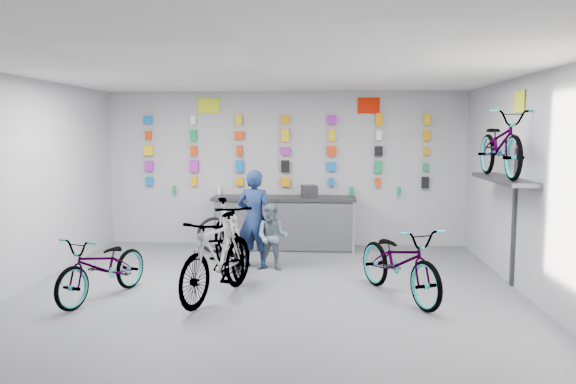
# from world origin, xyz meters

# --- Properties ---
(floor) EXTENTS (8.00, 8.00, 0.00)m
(floor) POSITION_xyz_m (0.00, 0.00, 0.00)
(floor) COLOR #56565B
(floor) RESTS_ON ground
(ceiling) EXTENTS (8.00, 8.00, 0.00)m
(ceiling) POSITION_xyz_m (0.00, 0.00, 3.00)
(ceiling) COLOR white
(ceiling) RESTS_ON wall_back
(wall_back) EXTENTS (7.00, 0.00, 7.00)m
(wall_back) POSITION_xyz_m (0.00, 4.00, 1.50)
(wall_back) COLOR #A9A9AB
(wall_back) RESTS_ON floor
(wall_front) EXTENTS (7.00, 0.00, 7.00)m
(wall_front) POSITION_xyz_m (0.00, -4.00, 1.50)
(wall_front) COLOR #A9A9AB
(wall_front) RESTS_ON floor
(wall_right) EXTENTS (0.00, 8.00, 8.00)m
(wall_right) POSITION_xyz_m (3.50, 0.00, 1.50)
(wall_right) COLOR #A9A9AB
(wall_right) RESTS_ON floor
(counter) EXTENTS (2.70, 0.66, 1.00)m
(counter) POSITION_xyz_m (0.00, 3.54, 0.49)
(counter) COLOR black
(counter) RESTS_ON floor
(merch_wall) EXTENTS (5.56, 0.08, 1.57)m
(merch_wall) POSITION_xyz_m (-0.06, 3.93, 1.80)
(merch_wall) COLOR blue
(merch_wall) RESTS_ON wall_back
(wall_bracket) EXTENTS (0.39, 1.90, 2.00)m
(wall_bracket) POSITION_xyz_m (3.33, 1.20, 1.46)
(wall_bracket) COLOR #333338
(wall_bracket) RESTS_ON wall_right
(sign_left) EXTENTS (0.42, 0.02, 0.30)m
(sign_left) POSITION_xyz_m (-1.50, 3.98, 2.72)
(sign_left) COLOR #D3E81C
(sign_left) RESTS_ON wall_back
(sign_right) EXTENTS (0.42, 0.02, 0.30)m
(sign_right) POSITION_xyz_m (1.60, 3.98, 2.72)
(sign_right) COLOR red
(sign_right) RESTS_ON wall_back
(sign_side) EXTENTS (0.02, 0.40, 0.30)m
(sign_side) POSITION_xyz_m (3.48, 1.20, 2.65)
(sign_side) COLOR #D3E81C
(sign_side) RESTS_ON wall_right
(bike_left) EXTENTS (1.11, 1.77, 0.88)m
(bike_left) POSITION_xyz_m (-2.18, 0.20, 0.44)
(bike_left) COLOR gray
(bike_left) RESTS_ON floor
(bike_center) EXTENTS (1.12, 1.96, 1.13)m
(bike_center) POSITION_xyz_m (-0.67, 0.33, 0.57)
(bike_center) COLOR gray
(bike_center) RESTS_ON floor
(bike_right) EXTENTS (1.40, 2.01, 1.00)m
(bike_right) POSITION_xyz_m (1.77, 0.50, 0.50)
(bike_right) COLOR gray
(bike_right) RESTS_ON floor
(bike_service) EXTENTS (1.25, 2.01, 1.17)m
(bike_service) POSITION_xyz_m (-0.75, 1.62, 0.59)
(bike_service) COLOR gray
(bike_service) RESTS_ON floor
(bike_wall) EXTENTS (0.63, 1.80, 0.95)m
(bike_wall) POSITION_xyz_m (3.25, 1.20, 2.05)
(bike_wall) COLOR gray
(bike_wall) RESTS_ON wall_bracket
(clerk) EXTENTS (0.66, 0.50, 1.62)m
(clerk) POSITION_xyz_m (-0.38, 2.06, 0.81)
(clerk) COLOR #122249
(clerk) RESTS_ON floor
(customer) EXTENTS (0.58, 0.48, 1.08)m
(customer) POSITION_xyz_m (-0.08, 1.89, 0.54)
(customer) COLOR slate
(customer) RESTS_ON floor
(spare_wheel) EXTENTS (0.71, 0.47, 0.67)m
(spare_wheel) POSITION_xyz_m (-1.25, 3.17, 0.32)
(spare_wheel) COLOR black
(spare_wheel) RESTS_ON floor
(register) EXTENTS (0.34, 0.35, 0.22)m
(register) POSITION_xyz_m (0.48, 3.55, 1.11)
(register) COLOR black
(register) RESTS_ON counter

